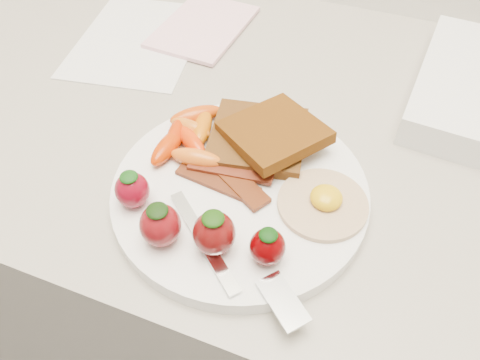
% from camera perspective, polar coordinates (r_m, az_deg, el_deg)
% --- Properties ---
extents(counter, '(2.00, 0.60, 0.90)m').
position_cam_1_polar(counter, '(0.95, 3.82, -13.17)').
color(counter, gray).
rests_on(counter, ground).
extents(plate, '(0.27, 0.27, 0.02)m').
position_cam_1_polar(plate, '(0.50, -0.00, -1.44)').
color(plate, white).
rests_on(plate, counter).
extents(toast_lower, '(0.12, 0.12, 0.01)m').
position_cam_1_polar(toast_lower, '(0.53, 2.17, 5.19)').
color(toast_lower, black).
rests_on(toast_lower, plate).
extents(toast_upper, '(0.13, 0.13, 0.02)m').
position_cam_1_polar(toast_upper, '(0.52, 4.18, 5.83)').
color(toast_upper, '#3C1A04').
rests_on(toast_upper, toast_lower).
extents(fried_egg, '(0.12, 0.12, 0.02)m').
position_cam_1_polar(fried_egg, '(0.48, 10.16, -2.67)').
color(fried_egg, beige).
rests_on(fried_egg, plate).
extents(bacon_strips, '(0.11, 0.07, 0.01)m').
position_cam_1_polar(bacon_strips, '(0.49, -1.48, 0.49)').
color(bacon_strips, '#471B10').
rests_on(bacon_strips, plate).
extents(baby_carrots, '(0.09, 0.12, 0.02)m').
position_cam_1_polar(baby_carrots, '(0.53, -6.27, 5.43)').
color(baby_carrots, orange).
rests_on(baby_carrots, plate).
extents(strawberries, '(0.18, 0.07, 0.05)m').
position_cam_1_polar(strawberries, '(0.44, -6.17, -5.26)').
color(strawberries, maroon).
rests_on(strawberries, plate).
extents(fork, '(0.17, 0.11, 0.00)m').
position_cam_1_polar(fork, '(0.43, -0.29, -10.46)').
color(fork, silver).
rests_on(fork, plate).
extents(paper_sheet, '(0.21, 0.26, 0.00)m').
position_cam_1_polar(paper_sheet, '(0.75, -12.26, 16.38)').
color(paper_sheet, white).
rests_on(paper_sheet, counter).
extents(notepad, '(0.13, 0.18, 0.01)m').
position_cam_1_polar(notepad, '(0.76, -4.50, 18.16)').
color(notepad, '#FCC0D0').
rests_on(notepad, paper_sheet).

